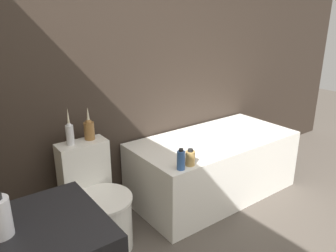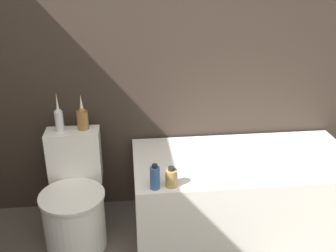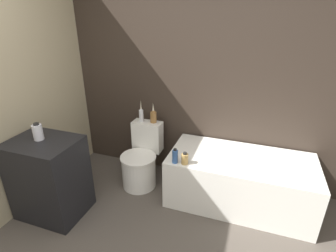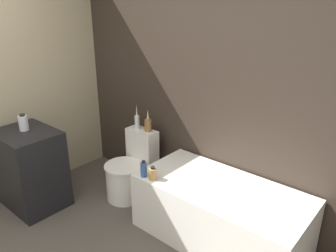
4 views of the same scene
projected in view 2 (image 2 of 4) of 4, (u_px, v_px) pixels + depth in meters
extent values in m
cube|color=#332821|center=(129.00, 41.00, 2.73)|extent=(6.40, 0.06, 2.60)
cube|color=white|center=(242.00, 192.00, 2.83)|extent=(1.54, 0.76, 0.57)
cube|color=#B7BCC6|center=(245.00, 158.00, 2.72)|extent=(1.34, 0.56, 0.01)
cylinder|color=white|center=(75.00, 222.00, 2.66)|extent=(0.41, 0.41, 0.39)
cylinder|color=white|center=(72.00, 196.00, 2.57)|extent=(0.43, 0.43, 0.02)
cube|color=white|center=(74.00, 156.00, 2.79)|extent=(0.37, 0.18, 0.39)
cylinder|color=silver|center=(59.00, 121.00, 2.68)|extent=(0.06, 0.06, 0.15)
sphere|color=silver|center=(58.00, 111.00, 2.65)|extent=(0.04, 0.04, 0.04)
cone|color=beige|center=(57.00, 102.00, 2.62)|extent=(0.02, 0.02, 0.13)
cylinder|color=olive|center=(83.00, 120.00, 2.71)|extent=(0.08, 0.08, 0.13)
sphere|color=olive|center=(82.00, 111.00, 2.68)|extent=(0.05, 0.05, 0.05)
cone|color=beige|center=(81.00, 103.00, 2.66)|extent=(0.03, 0.03, 0.12)
cylinder|color=#335999|center=(155.00, 178.00, 2.33)|extent=(0.06, 0.06, 0.14)
cylinder|color=black|center=(155.00, 166.00, 2.30)|extent=(0.03, 0.03, 0.02)
cylinder|color=tan|center=(171.00, 178.00, 2.36)|extent=(0.07, 0.07, 0.11)
cylinder|color=black|center=(171.00, 169.00, 2.33)|extent=(0.04, 0.04, 0.02)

